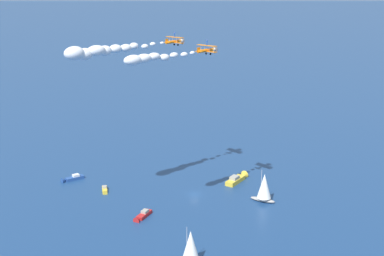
{
  "coord_description": "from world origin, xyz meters",
  "views": [
    {
      "loc": [
        172.46,
        -9.85,
        73.13
      ],
      "look_at": [
        0.65,
        -0.81,
        22.32
      ],
      "focal_mm": 54.59,
      "sensor_mm": 36.0,
      "label": 1
    }
  ],
  "objects": [
    {
      "name": "smoke_trail_lead",
      "position": [
        10.39,
        -28.04,
        47.79
      ],
      "size": [
        23.43,
        28.27,
        4.32
      ],
      "color": "silver"
    },
    {
      "name": "sailboat_offshore",
      "position": [
        6.86,
        21.12,
        4.7
      ],
      "size": [
        6.28,
        7.96,
        10.29
      ],
      "color": "#9E9993",
      "rests_on": "ground_plane"
    },
    {
      "name": "biplane_lead",
      "position": [
        -7.58,
        -5.72,
        47.95
      ],
      "size": [
        6.48,
        6.71,
        3.58
      ],
      "color": "orange"
    },
    {
      "name": "sailboat_trailing",
      "position": [
        43.17,
        -3.42,
        4.43
      ],
      "size": [
        4.36,
        7.63,
        9.71
      ],
      "color": "#23478C",
      "rests_on": "ground_plane"
    },
    {
      "name": "biplane_wingman",
      "position": [
        9.83,
        2.9,
        47.87
      ],
      "size": [
        6.48,
        6.71,
        3.58
      ],
      "color": "orange"
    },
    {
      "name": "smoke_trail_wingman",
      "position": [
        22.55,
        -13.38,
        47.8
      ],
      "size": [
        16.63,
        19.85,
        2.84
      ],
      "color": "silver"
    },
    {
      "name": "wingwalker_wingman",
      "position": [
        9.77,
        2.87,
        50.06
      ],
      "size": [
        0.78,
        0.65,
        1.76
      ],
      "color": "#1E4CB2"
    },
    {
      "name": "wingwalker_lead",
      "position": [
        -7.65,
        -5.76,
        50.14
      ],
      "size": [
        0.78,
        0.65,
        1.76
      ],
      "color": "#1E4CB2"
    },
    {
      "name": "motorboat_far_port",
      "position": [
        16.59,
        -16.15,
        0.61
      ],
      "size": [
        7.83,
        5.44,
        2.26
      ],
      "color": "#B21E1E",
      "rests_on": "ground_plane"
    },
    {
      "name": "motorboat_far_stbd",
      "position": [
        -14.44,
        -40.97,
        0.61
      ],
      "size": [
        5.89,
        7.69,
        2.27
      ],
      "color": "#23478C",
      "rests_on": "ground_plane"
    },
    {
      "name": "motorboat_inshore",
      "position": [
        -3.92,
        -28.88,
        0.48
      ],
      "size": [
        6.23,
        2.32,
        1.76
      ],
      "color": "gold",
      "rests_on": "ground_plane"
    },
    {
      "name": "ground_plane",
      "position": [
        0.0,
        0.0,
        0.0
      ],
      "size": [
        2000.0,
        2000.0,
        0.0
      ],
      "primitive_type": "plane",
      "color": "navy"
    },
    {
      "name": "motorboat_near_centre",
      "position": [
        -10.58,
        15.21,
        0.87
      ],
      "size": [
        10.62,
        8.8,
        3.21
      ],
      "color": "gold",
      "rests_on": "ground_plane"
    }
  ]
}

